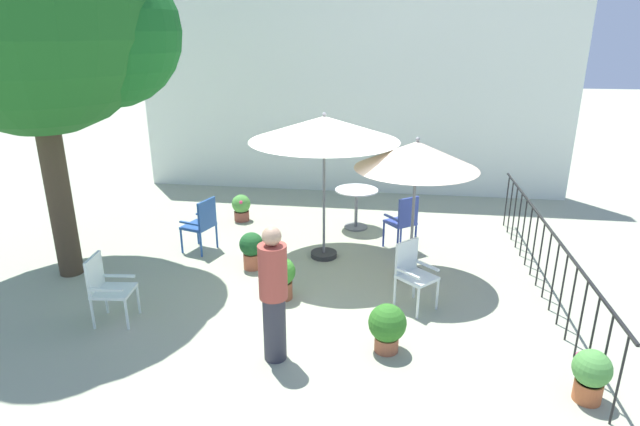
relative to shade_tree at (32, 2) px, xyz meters
name	(u,v)px	position (x,y,z in m)	size (l,w,h in m)	color
ground_plane	(321,277)	(3.84, 0.36, -3.95)	(60.00, 60.00, 0.00)	#A0A589
villa_facade	(351,87)	(3.84, 5.11, -1.54)	(9.74, 0.30, 4.81)	white
terrace_railing	(545,248)	(7.05, 0.36, -3.27)	(0.03, 5.87, 1.01)	black
shade_tree	(32,2)	(0.00, 0.00, 0.00)	(3.68, 3.50, 5.69)	#453727
patio_umbrella_0	(324,130)	(3.77, 1.14, -1.81)	(2.37, 2.37, 2.41)	#2D2D2D
patio_umbrella_1	(417,157)	(5.19, 0.61, -2.06)	(1.80, 1.80, 2.17)	#2D2D2D
cafe_table_0	(356,201)	(4.20, 2.58, -3.41)	(0.81, 0.81, 0.77)	silver
patio_chair_0	(403,219)	(5.07, 1.63, -3.39)	(0.60, 0.60, 0.98)	#30439D
patio_chair_1	(413,270)	(5.19, -0.33, -3.42)	(0.62, 0.62, 0.93)	white
patio_chair_2	(106,285)	(1.29, -1.30, -3.44)	(0.52, 0.48, 0.91)	silver
patio_chair_3	(202,222)	(1.69, 1.09, -3.42)	(0.56, 0.59, 0.94)	#254E95
potted_plant_0	(591,373)	(6.94, -2.05, -3.63)	(0.38, 0.38, 0.57)	#C16236
potted_plant_1	(282,276)	(3.38, -0.37, -3.61)	(0.40, 0.40, 0.61)	#A35536
potted_plant_2	(387,326)	(4.88, -1.46, -3.62)	(0.45, 0.45, 0.60)	#A35A3C
potted_plant_3	(252,248)	(2.70, 0.53, -3.61)	(0.38, 0.38, 0.61)	#C1613F
potted_plant_4	(241,207)	(1.90, 2.66, -3.67)	(0.37, 0.37, 0.53)	brown
standing_person	(274,293)	(3.61, -1.79, -3.11)	(0.39, 0.39, 1.63)	#33333D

